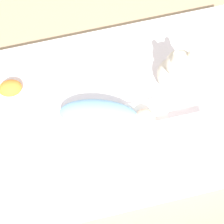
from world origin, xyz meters
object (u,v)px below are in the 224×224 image
Objects in this scene: swaddled_baby at (105,116)px; bunny_plush at (176,71)px; turtle_plush at (9,88)px; pillow at (183,148)px.

swaddled_baby is 1.42× the size of bunny_plush.
turtle_plush is (0.86, -0.14, -0.09)m from bunny_plush.
pillow is 0.95m from turtle_plush.
bunny_plush reaches higher than pillow.
pillow is at bearing 81.92° from bunny_plush.
turtle_plush is (0.80, -0.51, 0.00)m from pillow.
bunny_plush is at bearing 35.62° from swaddled_baby.
bunny_plush reaches higher than swaddled_baby.
turtle_plush is at bearing -32.41° from pillow.
bunny_plush is at bearing 170.84° from turtle_plush.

